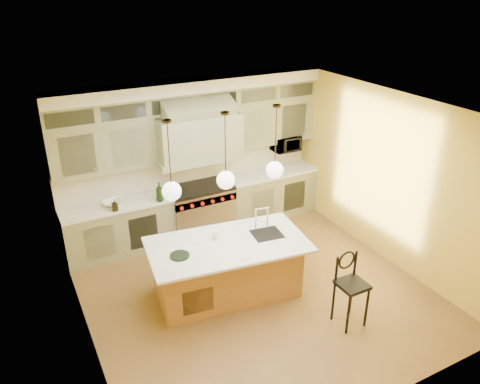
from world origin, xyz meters
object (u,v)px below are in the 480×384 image
microwave (286,143)px  counter_stool (351,285)px  range (200,209)px  kitchen_island (227,267)px

microwave → counter_stool: bearing=-108.1°
counter_stool → range: bearing=103.9°
range → counter_stool: (0.82, -3.36, 0.14)m
microwave → range: bearing=-176.9°
range → kitchen_island: 2.00m
kitchen_island → counter_stool: kitchen_island is taller
counter_stool → kitchen_island: bearing=131.2°
range → counter_stool: size_ratio=1.09×
range → microwave: bearing=3.1°
kitchen_island → microwave: microwave is taller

